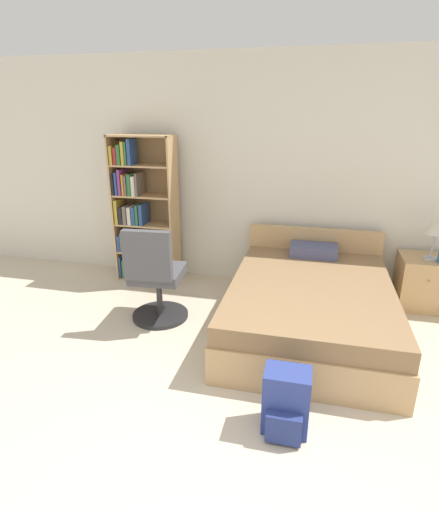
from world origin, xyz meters
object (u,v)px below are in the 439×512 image
(backpack_blue, at_px, (286,403))
(table_lamp, at_px, (436,227))
(bookshelf, at_px, (139,212))
(nightstand, at_px, (421,282))
(bed, at_px, (310,304))
(office_chair, at_px, (156,279))

(backpack_blue, bearing_deg, table_lamp, 58.58)
(bookshelf, bearing_deg, nightstand, -0.56)
(table_lamp, bearing_deg, backpack_blue, -121.42)
(bookshelf, distance_m, table_lamp, 3.24)
(table_lamp, bearing_deg, bookshelf, 178.64)
(bookshelf, distance_m, bed, 2.29)
(backpack_blue, bearing_deg, bookshelf, 131.96)
(bed, distance_m, table_lamp, 1.51)
(office_chair, xyz_separation_m, backpack_blue, (1.35, -1.16, -0.24))
(nightstand, bearing_deg, bed, -146.26)
(nightstand, height_order, backpack_blue, nightstand)
(nightstand, bearing_deg, office_chair, -159.35)
(bookshelf, xyz_separation_m, table_lamp, (3.24, -0.08, 0.04))
(bed, bearing_deg, backpack_blue, -94.61)
(bed, bearing_deg, bookshelf, 159.04)
(table_lamp, bearing_deg, bed, -148.59)
(office_chair, xyz_separation_m, nightstand, (2.60, 0.98, -0.18))
(office_chair, bearing_deg, backpack_blue, -40.68)
(office_chair, xyz_separation_m, table_lamp, (2.63, 0.93, 0.44))
(bed, xyz_separation_m, table_lamp, (1.17, 0.71, 0.63))
(office_chair, distance_m, nightstand, 2.79)
(bookshelf, relative_size, nightstand, 3.16)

